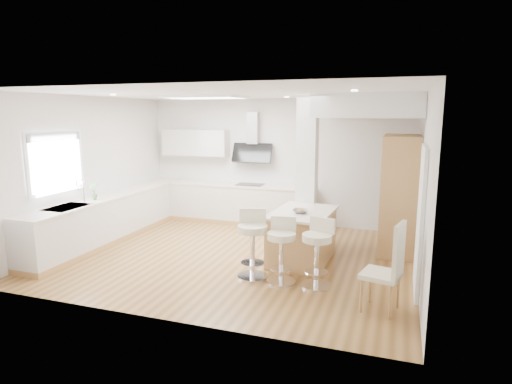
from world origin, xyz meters
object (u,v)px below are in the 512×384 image
at_px(bar_stool_c, 317,249).
at_px(bar_stool_b, 282,247).
at_px(peninsula, 302,236).
at_px(bar_stool_a, 253,240).
at_px(dining_chair, 390,265).

bearing_deg(bar_stool_c, bar_stool_b, -161.71).
bearing_deg(peninsula, bar_stool_b, -91.12).
bearing_deg(bar_stool_a, bar_stool_c, -19.71).
xyz_separation_m(bar_stool_a, bar_stool_b, (0.47, -0.05, -0.04)).
bearing_deg(dining_chair, bar_stool_a, 177.30).
distance_m(bar_stool_b, dining_chair, 1.62).
distance_m(peninsula, dining_chair, 2.12).
bearing_deg(peninsula, bar_stool_c, -62.46).
bearing_deg(dining_chair, peninsula, 146.52).
height_order(peninsula, bar_stool_c, bar_stool_c).
bearing_deg(bar_stool_c, dining_chair, -12.14).
height_order(bar_stool_a, dining_chair, dining_chair).
height_order(peninsula, dining_chair, dining_chair).
xyz_separation_m(peninsula, bar_stool_a, (-0.55, -0.97, 0.15)).
bearing_deg(bar_stool_b, dining_chair, -24.18).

